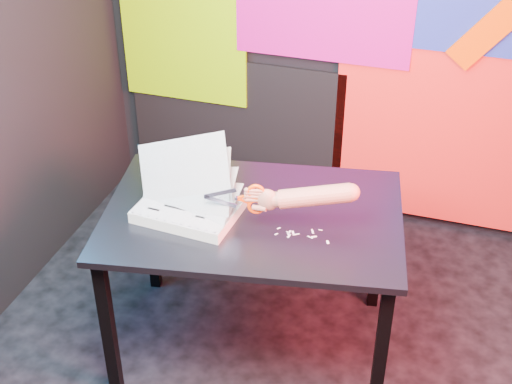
% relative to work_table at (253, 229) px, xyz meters
% --- Properties ---
extents(room, '(3.01, 3.01, 2.71)m').
position_rel_work_table_xyz_m(room, '(0.24, -0.23, 0.69)').
color(room, black).
rests_on(room, ground).
extents(backdrop, '(2.88, 0.05, 2.08)m').
position_rel_work_table_xyz_m(backdrop, '(0.30, 1.23, 0.29)').
color(backdrop, red).
rests_on(backdrop, ground).
extents(work_table, '(1.37, 1.03, 0.75)m').
position_rel_work_table_xyz_m(work_table, '(0.00, 0.00, 0.00)').
color(work_table, black).
rests_on(work_table, ground).
extents(printout_stack, '(0.47, 0.33, 0.38)m').
position_rel_work_table_xyz_m(printout_stack, '(-0.25, -0.09, 0.12)').
color(printout_stack, beige).
rests_on(printout_stack, work_table).
extents(scissors, '(0.24, 0.06, 0.14)m').
position_rel_work_table_xyz_m(scissors, '(0.03, -0.11, 0.23)').
color(scissors, '#9699B4').
rests_on(scissors, printout_stack).
extents(hand_forearm, '(0.43, 0.14, 0.14)m').
position_rel_work_table_xyz_m(hand_forearm, '(0.24, -0.06, 0.25)').
color(hand_forearm, '#AD6F52').
rests_on(hand_forearm, work_table).
extents(paper_clippings, '(0.23, 0.09, 0.00)m').
position_rel_work_table_xyz_m(paper_clippings, '(0.23, -0.09, 0.09)').
color(paper_clippings, white).
rests_on(paper_clippings, work_table).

